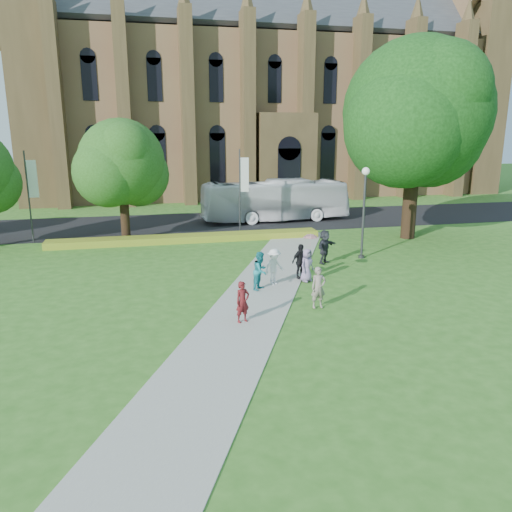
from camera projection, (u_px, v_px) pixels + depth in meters
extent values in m
plane|color=#30671F|center=(263.00, 304.00, 21.39)|extent=(160.00, 160.00, 0.00)
cube|color=black|center=(204.00, 223.00, 40.29)|extent=(160.00, 10.00, 0.02)
cube|color=#B2B2A8|center=(258.00, 296.00, 22.33)|extent=(15.58, 28.54, 0.04)
cube|color=gold|center=(187.00, 238.00, 33.37)|extent=(18.00, 1.40, 0.45)
cube|color=brown|center=(265.00, 120.00, 59.30)|extent=(52.00, 16.00, 17.00)
cube|color=brown|center=(30.00, 95.00, 46.85)|extent=(3.50, 3.50, 21.00)
cube|color=brown|center=(485.00, 102.00, 57.54)|extent=(3.50, 3.50, 21.00)
cube|color=brown|center=(286.00, 158.00, 51.77)|extent=(6.00, 2.50, 9.00)
cylinder|color=#38383D|center=(363.00, 217.00, 28.58)|extent=(0.14, 0.14, 4.80)
sphere|color=white|center=(366.00, 171.00, 27.95)|extent=(0.44, 0.44, 0.44)
cylinder|color=#38383D|center=(361.00, 257.00, 29.15)|extent=(0.36, 0.36, 0.15)
cylinder|color=#332114|center=(411.00, 190.00, 33.82)|extent=(0.96, 0.96, 6.60)
sphere|color=#10340E|center=(417.00, 112.00, 32.57)|extent=(9.60, 9.60, 9.60)
cylinder|color=#332114|center=(125.00, 210.00, 33.28)|extent=(0.60, 0.60, 4.12)
sphere|color=#244A16|center=(121.00, 162.00, 32.50)|extent=(5.60, 5.60, 5.60)
cylinder|color=#38383D|center=(240.00, 192.00, 35.46)|extent=(0.10, 0.10, 6.00)
cube|color=white|center=(245.00, 175.00, 35.24)|extent=(0.60, 0.02, 2.40)
cylinder|color=#38383D|center=(29.00, 198.00, 32.40)|extent=(0.10, 0.10, 6.00)
cube|color=white|center=(33.00, 179.00, 32.19)|extent=(0.60, 0.02, 2.40)
imported|color=silver|center=(275.00, 200.00, 40.72)|extent=(12.18, 3.42, 3.36)
imported|color=maroon|center=(243.00, 302.00, 19.10)|extent=(0.69, 0.57, 1.62)
imported|color=teal|center=(261.00, 271.00, 23.05)|extent=(1.08, 1.10, 1.79)
imported|color=white|center=(274.00, 267.00, 23.83)|extent=(1.30, 1.11, 1.74)
imported|color=black|center=(300.00, 261.00, 24.78)|extent=(1.11, 0.83, 1.76)
imported|color=gray|center=(307.00, 265.00, 24.32)|extent=(0.95, 0.85, 1.63)
imported|color=#292A31|center=(325.00, 247.00, 27.66)|extent=(1.68, 1.57, 1.88)
imported|color=gray|center=(318.00, 288.00, 20.64)|extent=(0.65, 0.44, 1.75)
imported|color=#D798A3|center=(310.00, 242.00, 24.18)|extent=(0.80, 0.80, 0.61)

